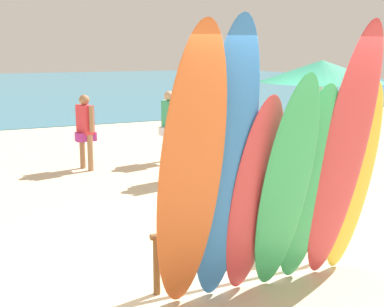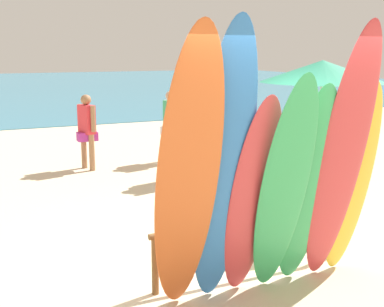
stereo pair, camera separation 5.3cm
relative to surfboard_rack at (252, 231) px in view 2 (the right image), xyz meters
The scene contains 16 objects.
ground 14.01m from the surfboard_rack, 90.00° to the left, with size 60.00×60.00×0.00m, color beige.
ocean_water 31.84m from the surfboard_rack, 90.00° to the left, with size 60.00×40.00×0.02m, color teal.
surfboard_rack is the anchor object (origin of this frame).
surfboard_orange_0 1.43m from the surfboard_rack, 149.90° to the right, with size 0.57×0.07×2.72m, color orange.
surfboard_blue_1 1.19m from the surfboard_rack, 140.24° to the right, with size 0.55×0.06×2.74m, color #337AD1.
surfboard_red_2 0.76m from the surfboard_rack, 121.79° to the right, with size 0.52×0.07×2.06m, color #D13D42.
surfboard_green_3 0.86m from the surfboard_rack, 92.21° to the right, with size 0.50×0.06×2.30m, color #38B266.
surfboard_green_4 0.82m from the surfboard_rack, 56.90° to the right, with size 0.52×0.08×2.15m, color #38B266.
surfboard_red_5 1.22m from the surfboard_rack, 43.46° to the right, with size 0.53×0.08×2.74m, color #D13D42.
surfboard_yellow_6 1.18m from the surfboard_rack, 25.83° to the right, with size 0.51×0.07×2.14m, color yellow.
beachgoer_strolling 5.77m from the surfboard_rack, 76.13° to the left, with size 0.40×0.58×1.54m.
beachgoer_midbeach 5.71m from the surfboard_rack, 94.03° to the left, with size 0.39×0.55×1.52m.
beachgoer_photographing 4.23m from the surfboard_rack, 72.66° to the left, with size 0.45×0.64×1.73m.
beach_chair_red 4.55m from the surfboard_rack, 41.51° to the left, with size 0.64×0.81×0.80m.
beach_chair_blue 3.53m from the surfboard_rack, 53.36° to the left, with size 0.70×0.80×0.82m.
beach_umbrella 2.80m from the surfboard_rack, 34.65° to the left, with size 1.73×1.73×2.25m.
Camera 2 is at (-2.75, -4.45, 2.38)m, focal length 48.04 mm.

